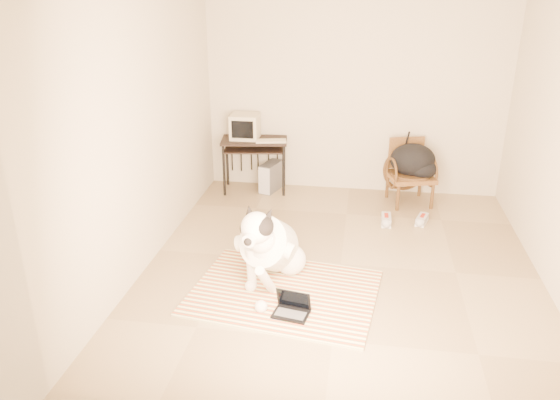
% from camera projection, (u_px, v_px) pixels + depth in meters
% --- Properties ---
extents(floor, '(4.50, 4.50, 0.00)m').
position_uv_depth(floor, '(341.00, 264.00, 5.74)').
color(floor, '#96805C').
rests_on(floor, ground).
extents(wall_back, '(4.50, 0.00, 4.50)m').
position_uv_depth(wall_back, '(354.00, 94.00, 7.28)').
color(wall_back, beige).
rests_on(wall_back, floor).
extents(wall_front, '(4.50, 0.00, 4.50)m').
position_uv_depth(wall_front, '(330.00, 247.00, 3.17)').
color(wall_front, beige).
rests_on(wall_front, floor).
extents(wall_left, '(0.00, 4.50, 4.50)m').
position_uv_depth(wall_left, '(148.00, 132.00, 5.52)').
color(wall_left, beige).
rests_on(wall_left, floor).
extents(rug, '(1.88, 1.53, 0.02)m').
position_uv_depth(rug, '(284.00, 292.00, 5.21)').
color(rug, '#C04A25').
rests_on(rug, floor).
extents(dog, '(0.63, 1.30, 0.93)m').
position_uv_depth(dog, '(270.00, 247.00, 5.30)').
color(dog, white).
rests_on(dog, rug).
extents(laptop, '(0.35, 0.28, 0.22)m').
position_uv_depth(laptop, '(292.00, 308.00, 4.85)').
color(laptop, black).
rests_on(laptop, rug).
extents(computer_desk, '(0.95, 0.61, 0.74)m').
position_uv_depth(computer_desk, '(254.00, 147.00, 7.48)').
color(computer_desk, black).
rests_on(computer_desk, floor).
extents(crt_monitor, '(0.38, 0.37, 0.33)m').
position_uv_depth(crt_monitor, '(245.00, 126.00, 7.43)').
color(crt_monitor, '#C0B496').
rests_on(crt_monitor, computer_desk).
extents(desk_keyboard, '(0.43, 0.23, 0.03)m').
position_uv_depth(desk_keyboard, '(271.00, 141.00, 7.33)').
color(desk_keyboard, '#C0B496').
rests_on(desk_keyboard, computer_desk).
extents(pc_tower, '(0.30, 0.46, 0.40)m').
position_uv_depth(pc_tower, '(271.00, 177.00, 7.65)').
color(pc_tower, '#4C4C4F').
rests_on(pc_tower, floor).
extents(rattan_chair, '(0.67, 0.66, 0.84)m').
position_uv_depth(rattan_chair, '(410.00, 172.00, 7.18)').
color(rattan_chair, brown).
rests_on(rattan_chair, floor).
extents(backpack, '(0.60, 0.48, 0.43)m').
position_uv_depth(backpack, '(414.00, 162.00, 7.07)').
color(backpack, black).
rests_on(backpack, rattan_chair).
extents(sneaker_left, '(0.12, 0.29, 0.10)m').
position_uv_depth(sneaker_left, '(386.00, 220.00, 6.67)').
color(sneaker_left, silver).
rests_on(sneaker_left, floor).
extents(sneaker_right, '(0.19, 0.29, 0.10)m').
position_uv_depth(sneaker_right, '(422.00, 220.00, 6.68)').
color(sneaker_right, silver).
rests_on(sneaker_right, floor).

